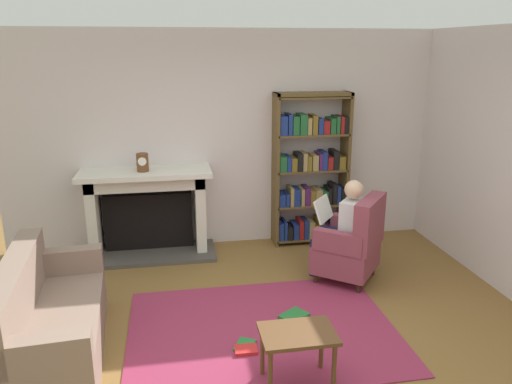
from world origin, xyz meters
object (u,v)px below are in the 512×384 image
object	(u,v)px
bookshelf	(311,173)
sofa_floral	(48,322)
fireplace	(148,209)
armchair_reading	(352,244)
seated_reader	(343,225)
side_table	(298,340)
mantel_clock	(142,162)

from	to	relation	value
bookshelf	sofa_floral	distance (m)	3.57
fireplace	bookshelf	distance (m)	2.10
armchair_reading	seated_reader	bearing A→B (deg)	-90.00
sofa_floral	side_table	bearing A→B (deg)	-114.15
seated_reader	sofa_floral	distance (m)	3.04
side_table	sofa_floral	bearing A→B (deg)	160.13
mantel_clock	fireplace	bearing A→B (deg)	78.77
sofa_floral	side_table	distance (m)	2.04
mantel_clock	bookshelf	world-z (taller)	bookshelf
bookshelf	armchair_reading	bearing A→B (deg)	-83.43
bookshelf	armchair_reading	size ratio (longest dim) A/B	2.01
seated_reader	sofa_floral	size ratio (longest dim) A/B	0.65
mantel_clock	sofa_floral	distance (m)	2.28
mantel_clock	sofa_floral	bearing A→B (deg)	-109.97
mantel_clock	side_table	size ratio (longest dim) A/B	0.38
bookshelf	sofa_floral	bearing A→B (deg)	-142.96
mantel_clock	bookshelf	size ratio (longest dim) A/B	0.11
fireplace	armchair_reading	xyz separation A→B (m)	(2.20, -1.16, -0.15)
fireplace	sofa_floral	distance (m)	2.23
fireplace	seated_reader	size ratio (longest dim) A/B	1.40
armchair_reading	side_table	bearing A→B (deg)	6.35
bookshelf	side_table	world-z (taller)	bookshelf
mantel_clock	seated_reader	size ratio (longest dim) A/B	0.19
bookshelf	seated_reader	size ratio (longest dim) A/B	1.71
fireplace	armchair_reading	distance (m)	2.50
bookshelf	fireplace	bearing A→B (deg)	-179.10
mantel_clock	sofa_floral	world-z (taller)	mantel_clock
mantel_clock	armchair_reading	xyz separation A→B (m)	(2.22, -1.06, -0.76)
bookshelf	seated_reader	world-z (taller)	bookshelf
armchair_reading	side_table	size ratio (longest dim) A/B	1.73
seated_reader	side_table	xyz separation A→B (m)	(-0.94, -1.69, -0.24)
fireplace	side_table	size ratio (longest dim) A/B	2.84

